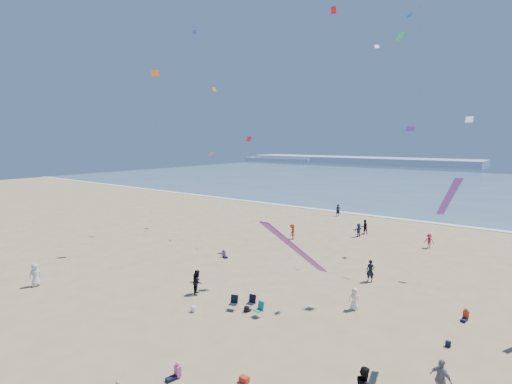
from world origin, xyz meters
The scene contains 13 objects.
ground centered at (0.00, 0.00, 0.00)m, with size 220.00×220.00×0.00m, color tan.
ocean centered at (0.00, 95.00, 0.03)m, with size 220.00×100.00×0.06m, color #476B84.
surf_line centered at (0.00, 45.00, 0.04)m, with size 220.00×1.20×0.08m, color white.
headland_far centered at (-60.00, 170.00, 1.60)m, with size 110.00×20.00×3.20m, color #7A8EA8.
headland_near centered at (-100.00, 165.00, 1.00)m, with size 40.00×14.00×2.00m, color #7A8EA8.
standing_flyers centered at (4.35, 15.20, 0.89)m, with size 36.75×47.40×1.95m.
seated_group centered at (1.99, 6.47, 0.42)m, with size 22.70×20.10×0.84m.
chair_cluster centered at (2.37, 6.53, 0.50)m, with size 2.74×1.52×1.00m.
white_tote centered at (-0.54, 4.33, 0.20)m, with size 0.35×0.20×0.40m, color white.
black_backpack centered at (2.32, 6.55, 0.19)m, with size 0.30×0.22×0.38m, color black.
cooler centered at (7.19, 0.25, 0.15)m, with size 0.45×0.30×0.30m, color #B02D19.
navy_bag centered at (14.27, 9.84, 0.17)m, with size 0.28×0.18×0.34m, color black.
kites_aloft centered at (8.16, 14.43, 14.69)m, with size 45.28×43.05×28.33m.
Camera 1 is at (18.49, -13.63, 11.64)m, focal length 28.00 mm.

